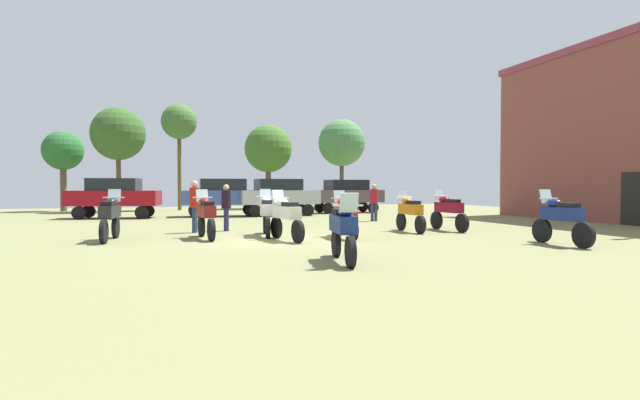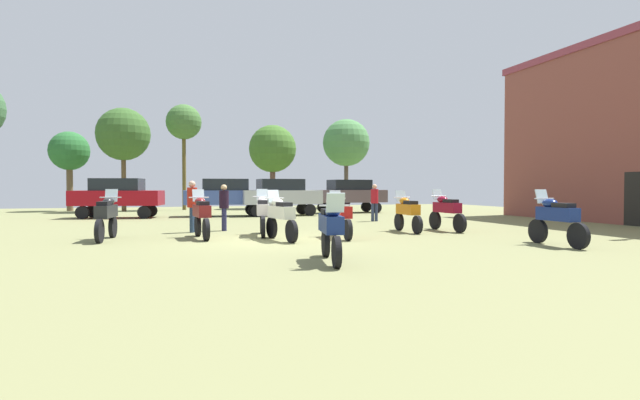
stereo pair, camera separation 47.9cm
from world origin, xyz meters
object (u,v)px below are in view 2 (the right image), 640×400
object	(u,v)px
motorcycle_4	(446,210)
car_3	(349,194)
car_2	(225,194)
tree_4	(346,143)
tree_3	(69,152)
car_1	(280,194)
tree_1	(184,123)
person_3	(192,202)
tree_5	(123,135)
car_4	(118,195)
motorcycle_1	(556,218)
motorcycle_3	(340,214)
person_2	(224,204)
motorcycle_8	(331,228)
motorcycle_7	(407,212)
motorcycle_2	(107,215)
motorcycle_6	(281,216)
motorcycle_9	(202,214)
motorcycle_5	(262,213)
person_1	(375,200)
tree_6	(273,149)

from	to	relation	value
motorcycle_4	car_3	size ratio (longest dim) A/B	0.50
car_2	tree_4	size ratio (longest dim) A/B	0.65
tree_3	tree_4	world-z (taller)	tree_4
car_1	tree_1	bearing A→B (deg)	27.11
person_3	tree_5	size ratio (longest dim) A/B	0.27
car_2	car_4	distance (m)	5.36
motorcycle_1	tree_3	world-z (taller)	tree_3
motorcycle_3	motorcycle_4	distance (m)	4.58
person_2	motorcycle_4	bearing A→B (deg)	-114.22
car_2	tree_1	bearing A→B (deg)	15.56
motorcycle_8	tree_5	size ratio (longest dim) A/B	0.33
motorcycle_7	motorcycle_8	distance (m)	7.45
car_1	motorcycle_2	bearing A→B (deg)	142.16
motorcycle_6	person_3	distance (m)	4.12
motorcycle_4	tree_5	world-z (taller)	tree_5
motorcycle_6	tree_5	distance (m)	21.00
motorcycle_4	car_3	distance (m)	12.58
car_4	tree_1	bearing A→B (deg)	-12.79
motorcycle_9	motorcycle_3	bearing A→B (deg)	-20.85
tree_4	tree_3	bearing A→B (deg)	179.28
motorcycle_4	motorcycle_6	distance (m)	6.48
car_3	person_2	distance (m)	13.29
motorcycle_6	car_1	world-z (taller)	car_1
car_3	motorcycle_4	bearing A→B (deg)	173.17
motorcycle_5	tree_5	bearing A→B (deg)	116.34
motorcycle_1	tree_1	world-z (taller)	tree_1
car_1	tree_5	size ratio (longest dim) A/B	0.66
motorcycle_3	tree_5	world-z (taller)	tree_5
car_2	person_1	world-z (taller)	car_2
motorcycle_5	motorcycle_6	distance (m)	1.60
tree_3	motorcycle_8	bearing A→B (deg)	-69.18
person_1	motorcycle_9	bearing A→B (deg)	44.24
motorcycle_4	person_2	xyz separation A→B (m)	(-7.63, 2.29, 0.23)
motorcycle_5	tree_1	world-z (taller)	tree_1
motorcycle_9	person_1	distance (m)	9.66
tree_6	motorcycle_2	bearing A→B (deg)	-113.95
motorcycle_3	tree_1	distance (m)	21.59
motorcycle_5	tree_6	bearing A→B (deg)	86.50
motorcycle_2	motorcycle_5	distance (m)	4.65
motorcycle_3	car_2	xyz separation A→B (m)	(-2.34, 12.39, 0.45)
car_1	person_2	size ratio (longest dim) A/B	2.64
motorcycle_6	tree_4	xyz separation A→B (m)	(9.41, 20.97, 4.15)
person_2	motorcycle_6	bearing A→B (deg)	-168.00
motorcycle_2	person_3	distance (m)	3.13
motorcycle_8	tree_3	world-z (taller)	tree_3
tree_3	motorcycle_7	bearing A→B (deg)	-54.01
motorcycle_6	motorcycle_3	bearing A→B (deg)	-5.70
motorcycle_9	car_1	bearing A→B (deg)	59.91
motorcycle_1	motorcycle_5	world-z (taller)	motorcycle_1
motorcycle_9	tree_4	world-z (taller)	tree_4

